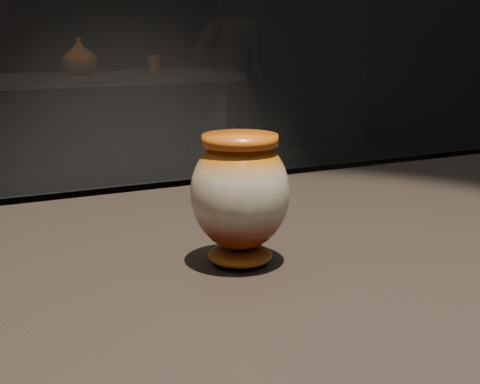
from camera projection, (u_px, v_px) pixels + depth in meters
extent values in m
cube|color=black|center=(163.00, 299.00, 0.74)|extent=(2.00, 0.80, 0.05)
ellipsoid|color=#641F08|center=(240.00, 255.00, 0.78)|extent=(0.09, 0.09, 0.02)
ellipsoid|color=beige|center=(240.00, 193.00, 0.76)|extent=(0.14, 0.14, 0.13)
cylinder|color=orange|center=(240.00, 140.00, 0.75)|extent=(0.11, 0.11, 0.01)
cube|color=black|center=(70.00, 79.00, 3.90)|extent=(2.00, 0.60, 0.05)
cube|color=black|center=(204.00, 144.00, 4.38)|extent=(0.08, 0.50, 0.85)
imported|color=#641F08|center=(79.00, 56.00, 3.88)|extent=(0.21, 0.21, 0.21)
cylinder|color=brown|center=(154.00, 64.00, 4.06)|extent=(0.08, 0.08, 0.11)
imported|color=black|center=(231.00, 85.00, 4.77)|extent=(0.57, 0.38, 1.55)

